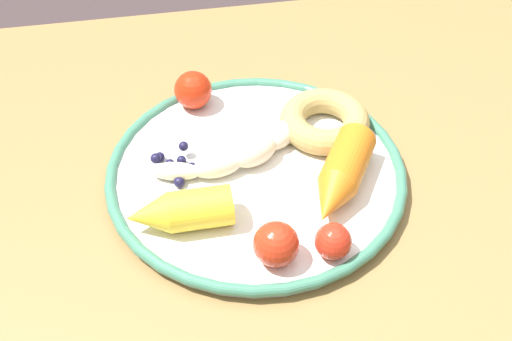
% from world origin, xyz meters
% --- Properties ---
extents(dining_table, '(0.99, 0.79, 0.75)m').
position_xyz_m(dining_table, '(0.00, 0.00, 0.65)').
color(dining_table, olive).
rests_on(dining_table, ground_plane).
extents(plate, '(0.32, 0.32, 0.02)m').
position_xyz_m(plate, '(-0.03, 0.05, 0.76)').
color(plate, white).
rests_on(plate, dining_table).
extents(banana, '(0.19, 0.11, 0.03)m').
position_xyz_m(banana, '(-0.03, 0.07, 0.78)').
color(banana, beige).
rests_on(banana, plate).
extents(carrot_orange, '(0.10, 0.13, 0.04)m').
position_xyz_m(carrot_orange, '(0.05, 0.00, 0.79)').
color(carrot_orange, orange).
rests_on(carrot_orange, plate).
extents(carrot_yellow, '(0.10, 0.04, 0.04)m').
position_xyz_m(carrot_yellow, '(-0.11, -0.01, 0.79)').
color(carrot_yellow, yellow).
rests_on(carrot_yellow, plate).
extents(donut, '(0.11, 0.11, 0.03)m').
position_xyz_m(donut, '(0.06, 0.09, 0.78)').
color(donut, tan).
rests_on(donut, plate).
extents(blueberry_pile, '(0.05, 0.06, 0.02)m').
position_xyz_m(blueberry_pile, '(-0.11, 0.06, 0.77)').
color(blueberry_pile, '#191638').
rests_on(blueberry_pile, plate).
extents(tomato_near, '(0.04, 0.04, 0.04)m').
position_xyz_m(tomato_near, '(-0.03, -0.07, 0.79)').
color(tomato_near, red).
rests_on(tomato_near, plate).
extents(tomato_mid, '(0.04, 0.04, 0.04)m').
position_xyz_m(tomato_mid, '(-0.08, 0.17, 0.79)').
color(tomato_mid, red).
rests_on(tomato_mid, plate).
extents(tomato_far, '(0.03, 0.03, 0.03)m').
position_xyz_m(tomato_far, '(0.02, -0.07, 0.78)').
color(tomato_far, red).
rests_on(tomato_far, plate).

